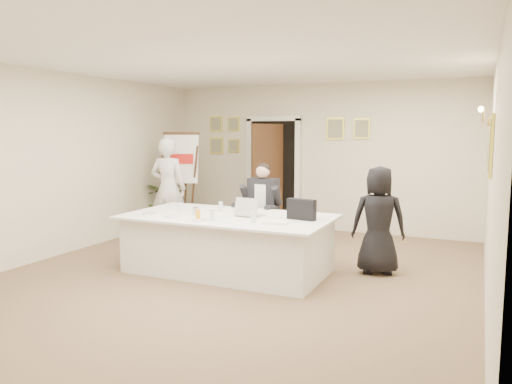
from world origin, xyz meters
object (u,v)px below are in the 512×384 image
Objects in this scene: seated_man at (262,208)px; conference_table at (228,243)px; standing_woman at (379,220)px; paper_stack at (276,222)px; steel_jug at (196,211)px; potted_palm at (167,198)px; standing_man at (168,188)px; laptop at (250,206)px; flip_chart at (183,187)px; laptop_bag at (301,209)px; oj_glass at (198,215)px.

conference_table is at bearing -98.97° from seated_man.
seated_man is at bearing -23.58° from standing_woman.
seated_man is at bearing 119.76° from paper_stack.
steel_jug is (-0.41, -0.16, 0.44)m from conference_table.
standing_woman is 1.28× the size of potted_palm.
standing_woman is at bearing 43.80° from paper_stack.
standing_man reaches higher than laptop.
flip_chart reaches higher than laptop_bag.
paper_stack is (0.52, -0.37, -0.12)m from laptop.
laptop is (2.31, -1.94, 0.06)m from flip_chart.
potted_palm is at bearing 142.38° from paper_stack.
conference_table is 0.60m from laptop.
standing_woman is (1.88, 0.75, 0.33)m from conference_table.
flip_chart reaches higher than laptop.
potted_palm is at bearing 137.85° from conference_table.
seated_man is 0.80× the size of standing_man.
paper_stack is at bearing 9.46° from oj_glass.
laptop is 0.72m from laptop_bag.
flip_chart is (-2.05, 0.94, 0.14)m from seated_man.
paper_stack is (2.83, -2.31, -0.06)m from flip_chart.
paper_stack is at bearing -5.36° from steel_jug.
standing_man is 1.16m from potted_palm.
oj_glass is at bearing -114.69° from conference_table.
standing_woman is at bearing 21.78° from steel_jug.
standing_man reaches higher than standing_woman.
laptop_bag is at bearing -31.85° from potted_palm.
standing_man is 16.30× the size of steel_jug.
standing_man reaches higher than oj_glass.
standing_man is at bearing -54.14° from potted_palm.
standing_woman is at bearing 21.92° from conference_table.
paper_stack is 1.02m from oj_glass.
seated_man is 2.02m from standing_man.
potted_palm is (-2.60, 2.35, 0.17)m from conference_table.
conference_table is 2.46× the size of potted_palm.
oj_glass is at bearing -106.08° from seated_man.
laptop_bag is 3.48× the size of steel_jug.
oj_glass is 1.18× the size of steel_jug.
flip_chart is 14.20× the size of oj_glass.
standing_man reaches higher than steel_jug.
conference_table is at bearing 8.77° from standing_woman.
laptop_bag is (1.01, 0.11, 0.52)m from conference_table.
paper_stack is 2.86× the size of steel_jug.
standing_man is at bearing -82.89° from flip_chart.
conference_table is at bearing -155.30° from laptop.
paper_stack reaches higher than conference_table.
seated_man is 1.27× the size of potted_palm.
flip_chart is at bearing -31.35° from standing_woman.
seated_man is 1.33m from steel_jug.
flip_chart is 4.11m from standing_woman.
potted_palm is 4.31m from paper_stack.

